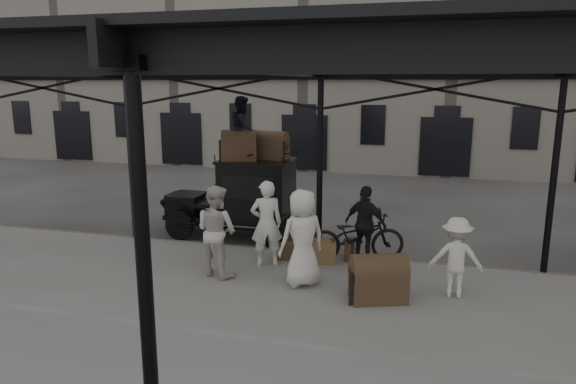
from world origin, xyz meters
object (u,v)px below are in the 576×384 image
at_px(taxi, 246,195).
at_px(steamer_trunk_platform, 378,281).
at_px(bicycle, 356,236).
at_px(porter_left, 266,223).
at_px(steamer_trunk_roof_near, 239,148).
at_px(porter_official, 365,224).

height_order(taxi, steamer_trunk_platform, taxi).
relative_size(taxi, bicycle, 1.62).
bearing_deg(porter_left, taxi, -85.60).
relative_size(taxi, porter_left, 1.87).
xyz_separation_m(porter_left, steamer_trunk_roof_near, (-1.40, 2.13, 1.39)).
distance_m(steamer_trunk_roof_near, steamer_trunk_platform, 5.61).
height_order(porter_official, steamer_trunk_platform, porter_official).
relative_size(bicycle, steamer_trunk_roof_near, 2.47).
distance_m(porter_left, porter_official, 2.26).
bearing_deg(steamer_trunk_roof_near, porter_left, -73.56).
height_order(porter_left, porter_official, porter_left).
bearing_deg(porter_left, steamer_trunk_roof_near, -81.29).
distance_m(taxi, porter_left, 2.72).
distance_m(taxi, porter_official, 3.77).
distance_m(taxi, bicycle, 3.61).
bearing_deg(porter_left, bicycle, 178.32).
relative_size(porter_left, steamer_trunk_platform, 1.89).
relative_size(porter_left, steamer_trunk_roof_near, 2.14).
bearing_deg(porter_official, steamer_trunk_roof_near, 2.25).
bearing_deg(bicycle, porter_left, 93.15).
xyz_separation_m(porter_official, bicycle, (-0.21, -0.01, -0.30)).
xyz_separation_m(porter_left, porter_official, (2.10, 0.81, -0.09)).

